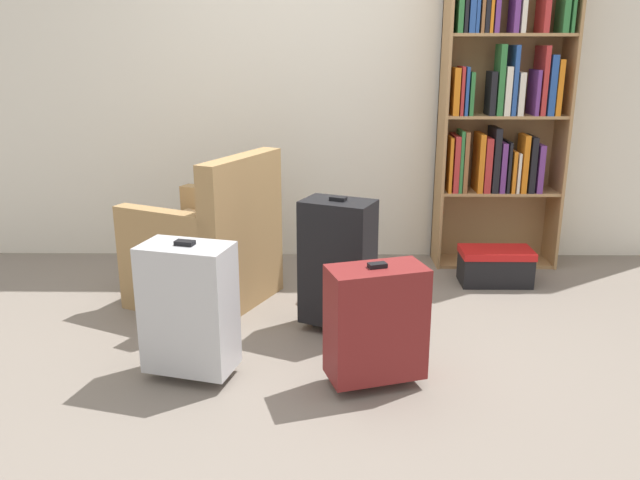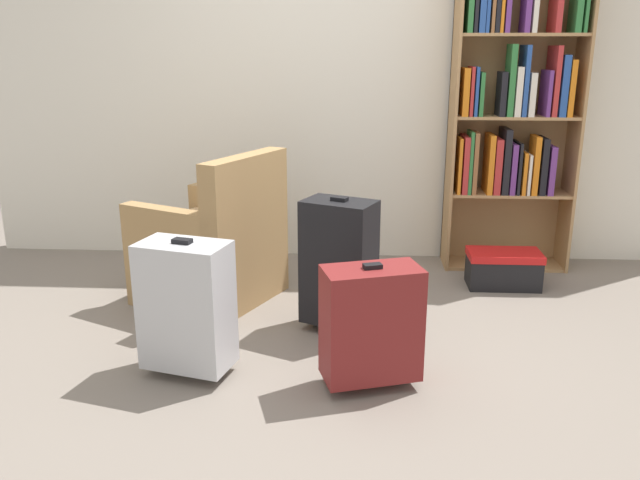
# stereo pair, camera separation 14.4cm
# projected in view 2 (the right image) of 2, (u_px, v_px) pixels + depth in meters

# --- Properties ---
(ground_plane) EXTENTS (8.95, 8.95, 0.00)m
(ground_plane) POSITION_uv_depth(u_px,v_px,m) (331.00, 358.00, 3.20)
(ground_plane) COLOR slate
(back_wall) EXTENTS (5.12, 0.10, 2.60)m
(back_wall) POSITION_uv_depth(u_px,v_px,m) (342.00, 74.00, 4.46)
(back_wall) COLOR silver
(back_wall) RESTS_ON ground
(bookshelf) EXTENTS (0.83, 0.31, 2.06)m
(bookshelf) POSITION_uv_depth(u_px,v_px,m) (512.00, 105.00, 4.24)
(bookshelf) COLOR #A87F51
(bookshelf) RESTS_ON ground
(armchair) EXTENTS (0.93, 0.93, 0.90)m
(armchair) POSITION_uv_depth(u_px,v_px,m) (214.00, 248.00, 3.88)
(armchair) COLOR #9E7A4C
(armchair) RESTS_ON ground
(mug) EXTENTS (0.12, 0.08, 0.10)m
(mug) POSITION_uv_depth(u_px,v_px,m) (314.00, 295.00, 3.88)
(mug) COLOR red
(mug) RESTS_ON ground
(storage_box) EXTENTS (0.46, 0.25, 0.23)m
(storage_box) POSITION_uv_depth(u_px,v_px,m) (503.00, 268.00, 4.12)
(storage_box) COLOR black
(storage_box) RESTS_ON ground
(suitcase_dark_red) EXTENTS (0.47, 0.34, 0.59)m
(suitcase_dark_red) POSITION_uv_depth(u_px,v_px,m) (371.00, 323.00, 2.85)
(suitcase_dark_red) COLOR maroon
(suitcase_dark_red) RESTS_ON ground
(suitcase_black) EXTENTS (0.43, 0.36, 0.74)m
(suitcase_black) POSITION_uv_depth(u_px,v_px,m) (339.00, 262.00, 3.42)
(suitcase_black) COLOR black
(suitcase_black) RESTS_ON ground
(suitcase_silver) EXTENTS (0.45, 0.33, 0.66)m
(suitcase_silver) POSITION_uv_depth(u_px,v_px,m) (186.00, 305.00, 2.95)
(suitcase_silver) COLOR #B7BABF
(suitcase_silver) RESTS_ON ground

